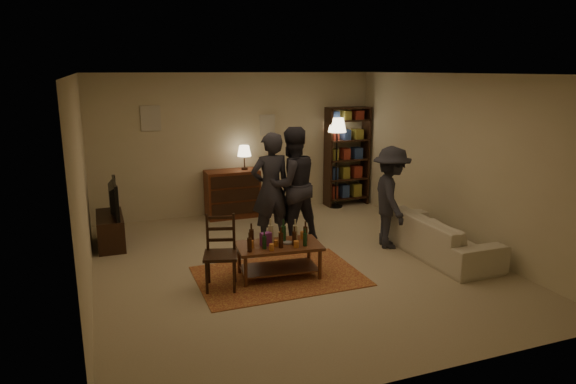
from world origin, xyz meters
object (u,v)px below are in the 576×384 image
floor_lamp (337,131)px  sofa (439,235)px  dining_chair (221,249)px  dresser (233,192)px  bookshelf (347,155)px  tv_stand (110,222)px  person_right (292,185)px  coffee_table (279,248)px  person_by_sofa (391,198)px  person_left (271,189)px

floor_lamp → sofa: (0.25, -3.05, -1.25)m
dining_chair → dresser: 3.26m
dresser → floor_lamp: bearing=-1.7°
bookshelf → sofa: (-0.05, -3.18, -0.73)m
tv_stand → person_right: size_ratio=0.56×
sofa → floor_lamp: bearing=4.7°
coffee_table → dresser: bearing=86.9°
bookshelf → tv_stand: bearing=-168.2°
tv_stand → person_by_sofa: 4.47m
coffee_table → person_left: size_ratio=0.65×
coffee_table → person_by_sofa: size_ratio=0.74×
coffee_table → dresser: dresser is taller
bookshelf → sofa: size_ratio=0.97×
dining_chair → person_left: size_ratio=0.54×
dresser → person_by_sofa: person_by_sofa is taller
floor_lamp → person_left: size_ratio=1.01×
sofa → person_left: bearing=57.7°
person_left → tv_stand: bearing=-22.1°
person_right → bookshelf: bearing=-145.2°
floor_lamp → person_by_sofa: floor_lamp is taller
bookshelf → person_by_sofa: bookshelf is taller
dining_chair → floor_lamp: floor_lamp is taller
sofa → person_right: person_right is taller
dining_chair → person_left: person_left is taller
coffee_table → floor_lamp: (2.31, 3.00, 1.15)m
person_left → person_right: size_ratio=0.96×
dining_chair → person_right: 2.12m
dining_chair → dresser: (0.97, 3.11, -0.04)m
coffee_table → tv_stand: 2.99m
coffee_table → dining_chair: 0.82m
coffee_table → dining_chair: dining_chair is taller
dining_chair → person_right: bearing=59.1°
coffee_table → bookshelf: 4.12m
bookshelf → sofa: bookshelf is taller
dresser → person_right: size_ratio=0.72×
dining_chair → coffee_table: bearing=19.9°
tv_stand → floor_lamp: bearing=11.0°
dining_chair → bookshelf: size_ratio=0.48×
floor_lamp → person_left: 2.64m
dresser → person_left: bearing=-84.0°
coffee_table → sofa: coffee_table is taller
sofa → dining_chair: bearing=90.0°
coffee_table → dining_chair: bearing=-176.2°
sofa → person_by_sofa: size_ratio=1.30×
coffee_table → bookshelf: bookshelf is taller
bookshelf → person_left: bookshelf is taller
dresser → floor_lamp: floor_lamp is taller
sofa → dresser: bearing=37.5°
tv_stand → bookshelf: (4.69, 0.98, 0.65)m
coffee_table → tv_stand: (-2.08, 2.15, -0.02)m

